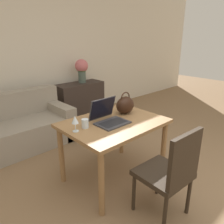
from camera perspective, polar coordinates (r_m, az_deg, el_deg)
ground_plane at (r=2.52m, az=17.52°, el=-22.83°), size 14.00×14.00×0.00m
wall_back at (r=4.28m, az=-19.95°, el=14.26°), size 10.00×0.06×2.70m
dining_table at (r=2.50m, az=0.49°, el=-4.57°), size 1.11×0.83×0.74m
chair at (r=2.09m, az=15.07°, el=-14.60°), size 0.46×0.46×0.92m
couch at (r=3.65m, az=-24.09°, el=-4.38°), size 1.69×0.80×0.82m
sideboard at (r=4.54m, az=-8.32°, el=2.86°), size 0.97×0.40×0.75m
laptop at (r=2.42m, az=-1.13°, el=-1.07°), size 0.35×0.34×0.26m
drinking_glass at (r=2.30m, az=-7.04°, el=-2.99°), size 0.07×0.07×0.10m
wine_glass at (r=2.20m, az=-9.64°, el=-2.16°), size 0.07×0.07×0.17m
handbag at (r=2.68m, az=3.46°, el=1.87°), size 0.25×0.18×0.27m
flower_vase at (r=4.44m, az=-7.93°, el=11.23°), size 0.26×0.26×0.47m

